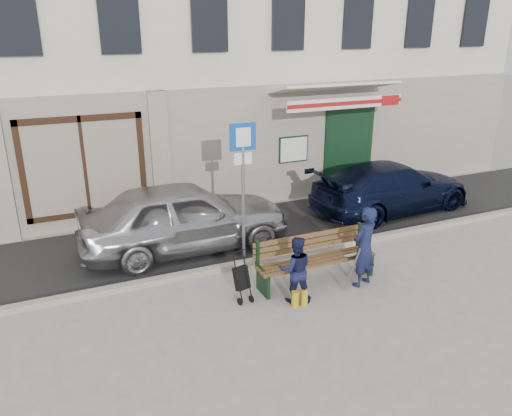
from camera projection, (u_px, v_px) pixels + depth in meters
ground at (304, 294)px, 9.18m from camera, size 80.00×80.00×0.00m
asphalt_lane at (241, 234)px, 11.84m from camera, size 60.00×3.20×0.01m
curb at (270, 259)px, 10.44m from camera, size 60.00×0.18×0.12m
building at (171, 14)px, 14.73m from camera, size 20.00×8.27×10.00m
car_silver at (184, 216)px, 10.79m from camera, size 4.51×1.81×1.54m
car_navy at (392, 187)px, 13.12m from camera, size 4.68×2.20×1.32m
parking_sign at (243, 170)px, 9.84m from camera, size 0.54×0.08×2.90m
bench at (314, 260)px, 9.48m from camera, size 2.40×1.17×0.98m
man at (364, 247)px, 9.28m from camera, size 0.67×0.55×1.57m
woman at (296, 270)px, 8.77m from camera, size 0.72×0.64×1.24m
stroller at (242, 279)px, 8.89m from camera, size 0.31×0.41×0.91m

